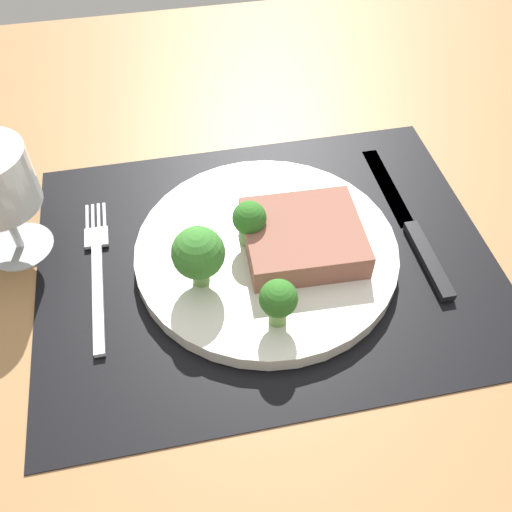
# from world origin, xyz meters

# --- Properties ---
(ground_plane) EXTENTS (1.40, 1.10, 0.03)m
(ground_plane) POSITION_xyz_m (0.00, 0.00, -0.01)
(ground_plane) COLOR #996D42
(placemat) EXTENTS (0.45, 0.35, 0.00)m
(placemat) POSITION_xyz_m (0.00, 0.00, 0.00)
(placemat) COLOR black
(placemat) RESTS_ON ground_plane
(plate) EXTENTS (0.26, 0.26, 0.02)m
(plate) POSITION_xyz_m (0.00, 0.00, 0.01)
(plate) COLOR silver
(plate) RESTS_ON placemat
(steak) EXTENTS (0.12, 0.10, 0.03)m
(steak) POSITION_xyz_m (0.03, -0.01, 0.03)
(steak) COLOR #8C5647
(steak) RESTS_ON plate
(broccoli_near_fork) EXTENTS (0.03, 0.03, 0.05)m
(broccoli_near_fork) POSITION_xyz_m (-0.02, 0.01, 0.05)
(broccoli_near_fork) COLOR #5B8942
(broccoli_near_fork) RESTS_ON plate
(broccoli_center) EXTENTS (0.05, 0.05, 0.06)m
(broccoli_center) POSITION_xyz_m (-0.07, -0.03, 0.06)
(broccoli_center) COLOR #6B994C
(broccoli_center) RESTS_ON plate
(broccoli_near_steak) EXTENTS (0.03, 0.03, 0.05)m
(broccoli_near_steak) POSITION_xyz_m (-0.01, -0.09, 0.05)
(broccoli_near_steak) COLOR #6B994C
(broccoli_near_steak) RESTS_ON plate
(fork) EXTENTS (0.02, 0.19, 0.01)m
(fork) POSITION_xyz_m (-0.17, 0.01, 0.01)
(fork) COLOR silver
(fork) RESTS_ON placemat
(knife) EXTENTS (0.02, 0.23, 0.01)m
(knife) POSITION_xyz_m (0.16, 0.01, 0.01)
(knife) COLOR black
(knife) RESTS_ON placemat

